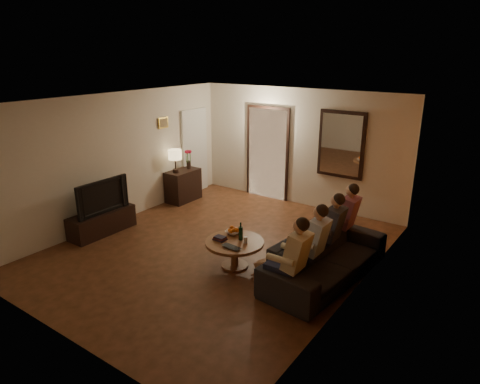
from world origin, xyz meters
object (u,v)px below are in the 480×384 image
Objects in this scene: person_d at (344,222)px; dog at (270,268)px; tv_stand at (102,222)px; person_a at (292,264)px; coffee_table at (235,254)px; laptop at (229,248)px; wine_bottle at (241,231)px; dresser at (183,185)px; person_c at (329,234)px; table_lamp at (175,161)px; bowl at (234,232)px; sofa at (326,257)px; tv at (99,196)px; person_b at (312,248)px.

person_d is 1.67m from dog.
tv_stand is 4.16m from person_a.
laptop is at bearing -70.35° from coffee_table.
person_d reaches higher than wine_bottle.
person_c is at bearing -15.16° from dresser.
dresser is 0.68× the size of person_d.
person_a is at bearing -17.25° from coffee_table.
tv_stand is (0.00, -2.09, -0.78)m from table_lamp.
wine_bottle is at bearing -28.80° from table_lamp.
person_a is 1.17m from laptop.
person_c is at bearing 22.25° from bowl.
bowl is at bearing -157.75° from person_c.
coffee_table is at bearing 116.26° from sofa.
dresser reaches higher than tv_stand.
person_a is 1.80m from person_d.
coffee_table is (-1.26, -0.81, -0.38)m from person_c.
dresser is at bearing 150.71° from person_a.
wine_bottle is (-1.21, 0.49, 0.01)m from person_a.
laptop is at bearing -164.08° from dog.
person_d reaches higher than laptop.
laptop is at bearing 174.52° from person_a.
wine_bottle is at bearing 113.08° from sofa.
person_a is 1.57m from bowl.
dresser is 3.47m from coffee_table.
person_d is 2.14× the size of dog.
dog is 0.79m from coffee_table.
tv is (0.00, 0.00, 0.54)m from tv_stand.
person_d is at bearing -7.18° from dresser.
dog reaches higher than bowl.
table_lamp is 1.74× the size of wine_bottle.
person_b is (4.14, 0.58, 0.38)m from tv_stand.
person_b reaches higher than dresser.
person_a reaches higher than tv.
person_a is 1.00× the size of person_b.
dog is at bearing 144.14° from sofa.
wine_bottle is at bearing -80.78° from tv.
sofa is at bearing 83.66° from person_a.
laptop is (-1.16, -0.49, -0.14)m from person_b.
tv reaches higher than bowl.
sofa is at bearing -71.57° from person_c.
person_a is (4.14, -2.10, -0.40)m from table_lamp.
wine_bottle is (2.93, 0.48, -0.15)m from tv.
coffee_table is 0.38m from laptop.
dog is at bearing -19.49° from wine_bottle.
tv reaches higher than dresser.
person_c is 1.54m from coffee_table.
wine_bottle reaches higher than dresser.
dresser is 2.64× the size of wine_bottle.
person_c is at bearing 24.18° from sofa.
person_a is (4.14, -2.32, 0.24)m from dresser.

